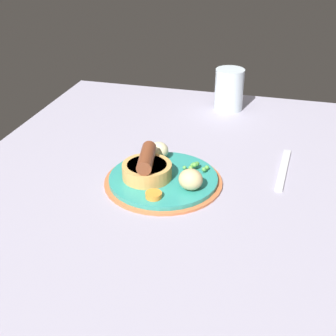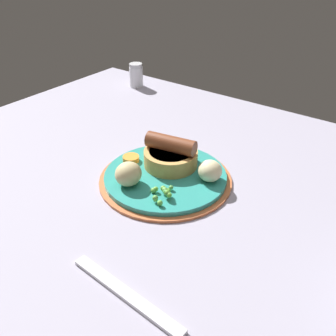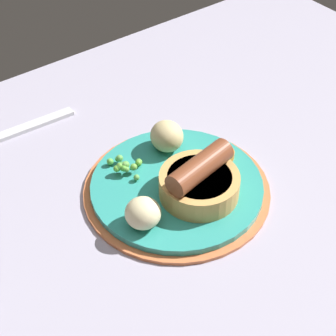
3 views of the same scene
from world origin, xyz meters
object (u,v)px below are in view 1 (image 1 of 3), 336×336
potato_chunk_1 (191,179)px  pea_pile (196,167)px  drinking_glass (229,90)px  sausage_pudding (145,168)px  fork (283,169)px  carrot_slice_4 (154,195)px  dinner_plate (163,180)px  potato_chunk_0 (160,151)px

potato_chunk_1 → pea_pile: bearing=-176.5°
pea_pile → drinking_glass: (-39.27, 0.84, 3.25)cm
sausage_pudding → potato_chunk_1: (2.05, 9.72, -0.09)cm
sausage_pudding → fork: bearing=-75.3°
potato_chunk_1 → fork: size_ratio=0.26×
carrot_slice_4 → drinking_glass: bearing=172.9°
fork → drinking_glass: bearing=-149.2°
sausage_pudding → drinking_glass: bearing=-23.2°
fork → dinner_plate: bearing=-60.7°
pea_pile → fork: size_ratio=0.30×
pea_pile → drinking_glass: drinking_glass is taller
fork → sausage_pudding: bearing=-61.7°
potato_chunk_0 → potato_chunk_1: 13.80cm
pea_pile → carrot_slice_4: pea_pile is taller
sausage_pudding → fork: 29.70cm
pea_pile → potato_chunk_0: bearing=-111.5°
sausage_pudding → pea_pile: size_ratio=1.87×
sausage_pudding → drinking_glass: drinking_glass is taller
dinner_plate → sausage_pudding: sausage_pudding is taller
pea_pile → potato_chunk_0: (-3.37, -8.54, 0.87)cm
potato_chunk_1 → carrot_slice_4: potato_chunk_1 is taller
dinner_plate → sausage_pudding: (1.08, -3.41, 3.00)cm
carrot_slice_4 → potato_chunk_0: bearing=-169.0°
sausage_pudding → fork: sausage_pudding is taller
dinner_plate → drinking_glass: (-43.25, 6.71, 5.09)cm
sausage_pudding → drinking_glass: size_ratio=0.88×
dinner_plate → carrot_slice_4: carrot_slice_4 is taller
sausage_pudding → potato_chunk_1: 9.94cm
dinner_plate → pea_pile: 7.33cm
dinner_plate → potato_chunk_0: 8.28cm
fork → drinking_glass: drinking_glass is taller
dinner_plate → fork: size_ratio=1.33×
sausage_pudding → potato_chunk_1: bearing=-112.2°
pea_pile → carrot_slice_4: size_ratio=1.70×
sausage_pudding → potato_chunk_0: 8.47cm
carrot_slice_4 → drinking_glass: 51.72cm
fork → drinking_glass: 36.30cm
potato_chunk_0 → sausage_pudding: bearing=-5.1°
dinner_plate → potato_chunk_1: (3.13, 6.31, 2.92)cm
dinner_plate → sausage_pudding: bearing=-72.4°
potato_chunk_0 → potato_chunk_1: size_ratio=0.91×
sausage_pudding → carrot_slice_4: bearing=-161.8°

